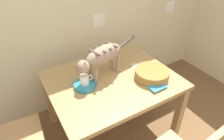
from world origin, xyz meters
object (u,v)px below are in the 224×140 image
object	(u,v)px
dining_table	(112,85)
book_stack	(157,86)
saucer_bowl	(85,85)
wooden_chair_near	(11,139)
coffee_mug	(85,80)
cat	(102,56)
magazine	(146,68)
wicker_basket	(152,74)

from	to	relation	value
dining_table	book_stack	size ratio (longest dim) A/B	6.95
saucer_bowl	wooden_chair_near	size ratio (longest dim) A/B	0.22
coffee_mug	book_stack	world-z (taller)	coffee_mug
cat	saucer_bowl	world-z (taller)	cat
cat	coffee_mug	xyz separation A→B (m)	(-0.21, -0.05, -0.15)
dining_table	cat	world-z (taller)	cat
magazine	saucer_bowl	bearing A→B (deg)	-166.33
saucer_bowl	magazine	world-z (taller)	saucer_bowl
saucer_bowl	coffee_mug	size ratio (longest dim) A/B	1.64
dining_table	saucer_bowl	size ratio (longest dim) A/B	5.98
coffee_mug	saucer_bowl	bearing A→B (deg)	180.00
dining_table	wooden_chair_near	size ratio (longest dim) A/B	1.32
book_stack	wicker_basket	bearing A→B (deg)	67.89
coffee_mug	cat	bearing A→B (deg)	14.34
saucer_bowl	book_stack	size ratio (longest dim) A/B	1.16
wicker_basket	cat	bearing A→B (deg)	148.05
dining_table	magazine	distance (m)	0.41
cat	saucer_bowl	size ratio (longest dim) A/B	3.52
cat	coffee_mug	size ratio (longest dim) A/B	5.79
coffee_mug	wicker_basket	world-z (taller)	coffee_mug
magazine	wicker_basket	xyz separation A→B (m)	(-0.06, -0.17, 0.04)
saucer_bowl	book_stack	distance (m)	0.66
book_stack	cat	bearing A→B (deg)	131.78
book_stack	wicker_basket	size ratio (longest dim) A/B	0.53
wicker_basket	book_stack	bearing A→B (deg)	-112.11
dining_table	wicker_basket	distance (m)	0.41
book_stack	wooden_chair_near	size ratio (longest dim) A/B	0.19
wicker_basket	wooden_chair_near	world-z (taller)	wooden_chair_near
magazine	wooden_chair_near	distance (m)	1.42
magazine	book_stack	bearing A→B (deg)	-94.17
coffee_mug	magazine	size ratio (longest dim) A/B	0.50
dining_table	book_stack	world-z (taller)	book_stack
saucer_bowl	wicker_basket	world-z (taller)	wicker_basket
coffee_mug	magazine	xyz separation A→B (m)	(0.68, -0.04, -0.08)
coffee_mug	wooden_chair_near	xyz separation A→B (m)	(-0.72, -0.00, -0.36)
magazine	book_stack	distance (m)	0.33
coffee_mug	dining_table	bearing A→B (deg)	-3.01
wicker_basket	coffee_mug	bearing A→B (deg)	161.91
cat	wicker_basket	world-z (taller)	cat
wicker_basket	magazine	bearing A→B (deg)	70.14
dining_table	cat	distance (m)	0.34
dining_table	wooden_chair_near	distance (m)	1.01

